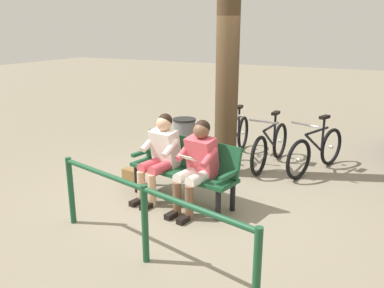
{
  "coord_description": "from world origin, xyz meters",
  "views": [
    {
      "loc": [
        -2.39,
        4.61,
        2.35
      ],
      "look_at": [
        0.1,
        -0.22,
        0.75
      ],
      "focal_mm": 37.47,
      "sensor_mm": 36.0,
      "label": 1
    }
  ],
  "objects_px": {
    "tree_trunk": "(227,59)",
    "bicycle_black": "(236,138)",
    "litter_bin": "(184,141)",
    "bicycle_purple": "(316,151)",
    "bench": "(186,165)",
    "bicycle_green": "(270,146)",
    "person_reading": "(197,162)",
    "handbag": "(132,177)",
    "person_companion": "(160,153)"
  },
  "relations": [
    {
      "from": "tree_trunk",
      "to": "bicycle_black",
      "type": "bearing_deg",
      "value": -80.04
    },
    {
      "from": "litter_bin",
      "to": "bicycle_purple",
      "type": "height_order",
      "value": "bicycle_purple"
    },
    {
      "from": "bench",
      "to": "bicycle_black",
      "type": "bearing_deg",
      "value": -77.31
    },
    {
      "from": "tree_trunk",
      "to": "litter_bin",
      "type": "bearing_deg",
      "value": -8.91
    },
    {
      "from": "bicycle_black",
      "to": "bicycle_green",
      "type": "bearing_deg",
      "value": 67.59
    },
    {
      "from": "bench",
      "to": "person_reading",
      "type": "height_order",
      "value": "person_reading"
    },
    {
      "from": "tree_trunk",
      "to": "bicycle_purple",
      "type": "xyz_separation_m",
      "value": [
        -1.32,
        -0.74,
        -1.51
      ]
    },
    {
      "from": "handbag",
      "to": "tree_trunk",
      "type": "xyz_separation_m",
      "value": [
        -1.07,
        -1.13,
        1.75
      ]
    },
    {
      "from": "bicycle_purple",
      "to": "bicycle_black",
      "type": "height_order",
      "value": "same"
    },
    {
      "from": "bench",
      "to": "bicycle_purple",
      "type": "height_order",
      "value": "bicycle_purple"
    },
    {
      "from": "person_companion",
      "to": "tree_trunk",
      "type": "bearing_deg",
      "value": -96.89
    },
    {
      "from": "person_companion",
      "to": "bicycle_black",
      "type": "distance_m",
      "value": 2.26
    },
    {
      "from": "bicycle_black",
      "to": "bicycle_purple",
      "type": "bearing_deg",
      "value": 78.8
    },
    {
      "from": "person_companion",
      "to": "tree_trunk",
      "type": "distance_m",
      "value": 1.84
    },
    {
      "from": "person_reading",
      "to": "person_companion",
      "type": "xyz_separation_m",
      "value": [
        0.63,
        -0.12,
        -0.0
      ]
    },
    {
      "from": "litter_bin",
      "to": "bicycle_green",
      "type": "distance_m",
      "value": 1.5
    },
    {
      "from": "bicycle_green",
      "to": "bicycle_black",
      "type": "distance_m",
      "value": 0.76
    },
    {
      "from": "handbag",
      "to": "litter_bin",
      "type": "distance_m",
      "value": 1.31
    },
    {
      "from": "handbag",
      "to": "person_reading",
      "type": "bearing_deg",
      "value": 165.83
    },
    {
      "from": "bench",
      "to": "person_companion",
      "type": "distance_m",
      "value": 0.39
    },
    {
      "from": "person_reading",
      "to": "person_companion",
      "type": "bearing_deg",
      "value": -0.05
    },
    {
      "from": "bench",
      "to": "bicycle_purple",
      "type": "distance_m",
      "value": 2.42
    },
    {
      "from": "handbag",
      "to": "bicycle_purple",
      "type": "bearing_deg",
      "value": -142.12
    },
    {
      "from": "bicycle_purple",
      "to": "bicycle_black",
      "type": "distance_m",
      "value": 1.49
    },
    {
      "from": "bench",
      "to": "bicycle_green",
      "type": "height_order",
      "value": "bicycle_green"
    },
    {
      "from": "litter_bin",
      "to": "bicycle_green",
      "type": "xyz_separation_m",
      "value": [
        -1.4,
        -0.54,
        -0.05
      ]
    },
    {
      "from": "bench",
      "to": "bicycle_purple",
      "type": "xyz_separation_m",
      "value": [
        -1.4,
        -1.97,
        -0.15
      ]
    },
    {
      "from": "handbag",
      "to": "tree_trunk",
      "type": "bearing_deg",
      "value": -133.61
    },
    {
      "from": "person_companion",
      "to": "handbag",
      "type": "relative_size",
      "value": 4.0
    },
    {
      "from": "person_reading",
      "to": "bicycle_green",
      "type": "distance_m",
      "value": 2.17
    },
    {
      "from": "bench",
      "to": "tree_trunk",
      "type": "relative_size",
      "value": 0.44
    },
    {
      "from": "tree_trunk",
      "to": "bicycle_green",
      "type": "relative_size",
      "value": 2.22
    },
    {
      "from": "bench",
      "to": "person_companion",
      "type": "xyz_separation_m",
      "value": [
        0.34,
        0.1,
        0.16
      ]
    },
    {
      "from": "bench",
      "to": "handbag",
      "type": "height_order",
      "value": "bench"
    },
    {
      "from": "bicycle_green",
      "to": "litter_bin",
      "type": "bearing_deg",
      "value": -65.18
    },
    {
      "from": "bicycle_black",
      "to": "litter_bin",
      "type": "bearing_deg",
      "value": -46.67
    },
    {
      "from": "handbag",
      "to": "litter_bin",
      "type": "bearing_deg",
      "value": -100.93
    },
    {
      "from": "person_companion",
      "to": "bicycle_black",
      "type": "height_order",
      "value": "person_companion"
    },
    {
      "from": "person_companion",
      "to": "litter_bin",
      "type": "relative_size",
      "value": 1.48
    },
    {
      "from": "person_reading",
      "to": "bench",
      "type": "bearing_deg",
      "value": -26.9
    },
    {
      "from": "litter_bin",
      "to": "bicycle_green",
      "type": "relative_size",
      "value": 0.48
    },
    {
      "from": "bench",
      "to": "tree_trunk",
      "type": "height_order",
      "value": "tree_trunk"
    },
    {
      "from": "tree_trunk",
      "to": "handbag",
      "type": "bearing_deg",
      "value": 46.39
    },
    {
      "from": "tree_trunk",
      "to": "person_reading",
      "type": "bearing_deg",
      "value": 98.25
    },
    {
      "from": "litter_bin",
      "to": "bicycle_black",
      "type": "xyz_separation_m",
      "value": [
        -0.67,
        -0.76,
        -0.05
      ]
    },
    {
      "from": "person_reading",
      "to": "bicycle_black",
      "type": "height_order",
      "value": "person_reading"
    },
    {
      "from": "person_reading",
      "to": "bicycle_purple",
      "type": "height_order",
      "value": "person_reading"
    },
    {
      "from": "handbag",
      "to": "person_companion",
      "type": "bearing_deg",
      "value": 162.5
    },
    {
      "from": "bicycle_purple",
      "to": "person_reading",
      "type": "bearing_deg",
      "value": -7.21
    },
    {
      "from": "person_reading",
      "to": "person_companion",
      "type": "relative_size",
      "value": 1.0
    }
  ]
}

